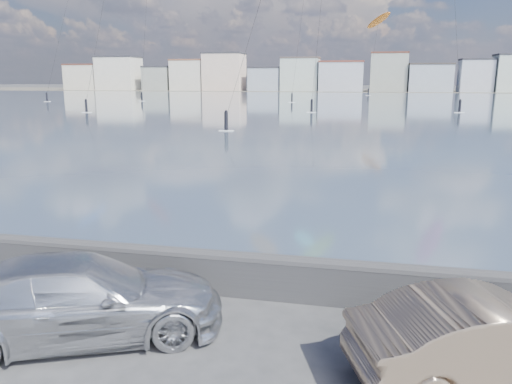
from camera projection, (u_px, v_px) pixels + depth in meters
ground at (158, 351)px, 9.30m from camera, size 700.00×700.00×0.00m
bay_water at (347, 104)px, 96.43m from camera, size 500.00×177.00×0.00m
far_shore_strip at (358, 90)px, 199.75m from camera, size 500.00×60.00×0.00m
seawall at (203, 269)px, 11.74m from camera, size 400.00×0.36×1.08m
far_buildings at (361, 75)px, 184.80m from camera, size 240.79×13.26×14.60m
car_silver at (80, 298)px, 9.68m from camera, size 5.97×4.33×1.61m
car_champagne at (493, 340)px, 8.19m from camera, size 4.96×3.18×1.54m
kitesurfer_3 at (378, 21)px, 152.05m from camera, size 8.75×19.97×24.63m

